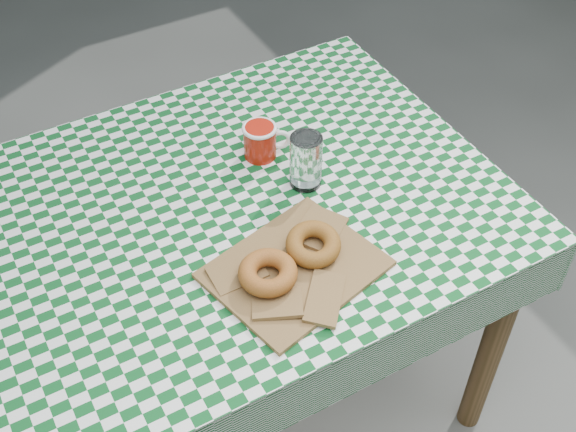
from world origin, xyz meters
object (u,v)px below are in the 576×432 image
object	(u,v)px
drinking_glass	(306,161)
table	(209,326)
paper_bag	(295,268)
coffee_mug	(260,141)

from	to	relation	value
drinking_glass	table	bearing A→B (deg)	175.30
table	paper_bag	bearing A→B (deg)	-64.15
table	drinking_glass	xyz separation A→B (m)	(0.26, -0.02, 0.44)
paper_bag	drinking_glass	bearing A→B (deg)	54.78
paper_bag	coffee_mug	xyz separation A→B (m)	(0.10, 0.34, 0.03)
paper_bag	coffee_mug	bearing A→B (deg)	72.80
paper_bag	drinking_glass	xyz separation A→B (m)	(0.15, 0.21, 0.05)
drinking_glass	coffee_mug	bearing A→B (deg)	107.91
coffee_mug	drinking_glass	xyz separation A→B (m)	(0.04, -0.13, 0.02)
table	drinking_glass	world-z (taller)	drinking_glass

